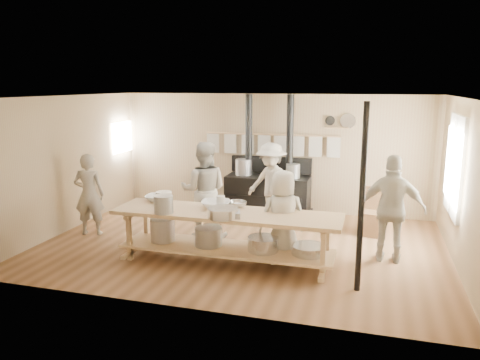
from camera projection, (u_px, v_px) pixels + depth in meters
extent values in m
plane|color=brown|center=(242.00, 245.00, 8.33)|extent=(7.00, 7.00, 0.00)
plane|color=tan|center=(272.00, 153.00, 10.42)|extent=(7.00, 0.00, 7.00)
plane|color=tan|center=(186.00, 210.00, 5.72)|extent=(7.00, 0.00, 7.00)
plane|color=tan|center=(67.00, 164.00, 9.02)|extent=(0.00, 5.00, 5.00)
plane|color=tan|center=(462.00, 185.00, 7.12)|extent=(0.00, 5.00, 5.00)
plane|color=beige|center=(242.00, 97.00, 7.81)|extent=(7.00, 7.00, 0.00)
cube|color=beige|center=(455.00, 166.00, 7.66)|extent=(0.06, 1.35, 1.65)
plane|color=white|center=(453.00, 166.00, 7.67)|extent=(0.00, 1.50, 1.50)
cube|color=beige|center=(452.00, 165.00, 7.67)|extent=(0.02, 0.03, 1.50)
plane|color=white|center=(122.00, 137.00, 10.82)|extent=(0.00, 0.90, 0.90)
cube|color=black|center=(268.00, 195.00, 10.22)|extent=(1.80, 0.70, 0.85)
cube|color=black|center=(268.00, 212.00, 10.30)|extent=(1.90, 0.75, 0.10)
cube|color=black|center=(271.00, 165.00, 10.38)|extent=(1.80, 0.12, 0.35)
cylinder|color=black|center=(249.00, 135.00, 10.13)|extent=(0.15, 0.15, 1.75)
cylinder|color=black|center=(290.00, 136.00, 9.89)|extent=(0.15, 0.15, 1.75)
cylinder|color=#B2B2B7|center=(244.00, 167.00, 10.25)|extent=(0.36, 0.36, 0.34)
cylinder|color=gray|center=(293.00, 171.00, 9.91)|extent=(0.30, 0.30, 0.30)
cylinder|color=tan|center=(272.00, 135.00, 10.24)|extent=(3.00, 0.04, 0.04)
cube|color=beige|center=(214.00, 142.00, 10.65)|extent=(0.28, 0.01, 0.46)
cube|color=beige|center=(230.00, 143.00, 10.55)|extent=(0.28, 0.01, 0.46)
cube|color=beige|center=(246.00, 144.00, 10.44)|extent=(0.28, 0.01, 0.46)
cube|color=beige|center=(263.00, 144.00, 10.34)|extent=(0.28, 0.01, 0.46)
cube|color=beige|center=(280.00, 145.00, 10.24)|extent=(0.28, 0.01, 0.46)
cube|color=beige|center=(298.00, 146.00, 10.13)|extent=(0.28, 0.01, 0.46)
cube|color=beige|center=(315.00, 146.00, 10.03)|extent=(0.28, 0.01, 0.46)
cube|color=beige|center=(334.00, 147.00, 9.92)|extent=(0.28, 0.01, 0.46)
cube|color=tan|center=(337.00, 128.00, 9.85)|extent=(0.50, 0.14, 0.03)
cylinder|color=black|center=(330.00, 121.00, 9.88)|extent=(0.20, 0.04, 0.20)
cylinder|color=silver|center=(348.00, 121.00, 9.78)|extent=(0.32, 0.03, 0.32)
cube|color=tan|center=(226.00, 214.00, 7.32)|extent=(3.60, 0.90, 0.06)
cube|color=tan|center=(226.00, 248.00, 7.44)|extent=(3.40, 0.80, 0.04)
cube|color=tan|center=(226.00, 251.00, 7.45)|extent=(3.30, 0.06, 0.06)
cube|color=tan|center=(129.00, 235.00, 7.54)|extent=(0.07, 0.07, 0.85)
cube|color=tan|center=(146.00, 224.00, 8.10)|extent=(0.07, 0.07, 0.85)
cube|color=tan|center=(323.00, 254.00, 6.70)|extent=(0.07, 0.07, 0.85)
cube|color=tan|center=(327.00, 241.00, 7.26)|extent=(0.07, 0.07, 0.85)
cylinder|color=#B2B2B7|center=(163.00, 230.00, 7.69)|extent=(0.40, 0.40, 0.38)
cylinder|color=gray|center=(208.00, 236.00, 7.48)|extent=(0.44, 0.44, 0.30)
cylinder|color=silver|center=(263.00, 244.00, 7.25)|extent=(0.48, 0.48, 0.22)
cylinder|color=silver|center=(308.00, 251.00, 7.07)|extent=(0.52, 0.52, 0.14)
cylinder|color=black|center=(362.00, 199.00, 6.25)|extent=(0.08, 0.08, 2.60)
imported|color=beige|center=(89.00, 194.00, 8.78)|extent=(0.64, 0.51, 1.55)
imported|color=beige|center=(204.00, 190.00, 8.58)|extent=(1.00, 0.85, 1.79)
imported|color=beige|center=(283.00, 217.00, 7.39)|extent=(0.86, 0.73, 1.50)
imported|color=beige|center=(392.00, 209.00, 7.40)|extent=(1.04, 0.48, 1.74)
imported|color=beige|center=(271.00, 184.00, 9.44)|extent=(1.23, 0.99, 1.66)
cube|color=brown|center=(372.00, 223.00, 8.85)|extent=(0.50, 0.50, 0.45)
cube|color=brown|center=(376.00, 200.00, 8.92)|extent=(0.42, 0.13, 0.50)
imported|color=white|center=(159.00, 198.00, 7.97)|extent=(0.50, 0.50, 0.11)
imported|color=silver|center=(238.00, 204.00, 7.59)|extent=(0.41, 0.41, 0.09)
imported|color=white|center=(216.00, 204.00, 7.55)|extent=(0.56, 0.56, 0.11)
imported|color=silver|center=(237.00, 204.00, 7.59)|extent=(0.37, 0.37, 0.09)
cube|color=#B2B2B7|center=(227.00, 214.00, 7.01)|extent=(0.46, 0.37, 0.09)
cylinder|color=silver|center=(223.00, 213.00, 7.00)|extent=(0.60, 0.60, 0.15)
cylinder|color=gray|center=(164.00, 204.00, 7.22)|extent=(0.39, 0.39, 0.27)
cylinder|color=white|center=(164.00, 197.00, 7.94)|extent=(0.34, 0.34, 0.17)
cylinder|color=white|center=(221.00, 202.00, 7.46)|extent=(0.15, 0.15, 0.21)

